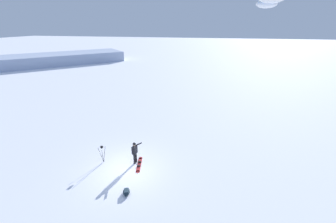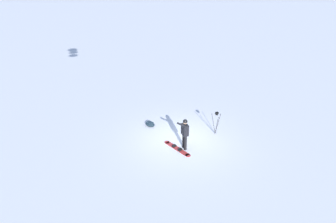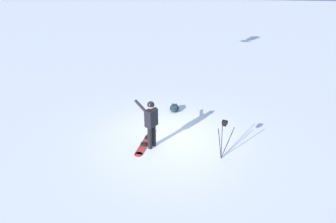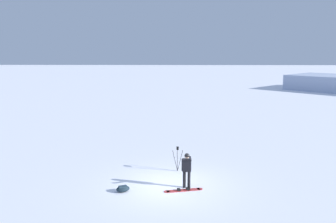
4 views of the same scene
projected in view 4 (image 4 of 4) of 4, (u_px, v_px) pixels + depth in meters
The scene contains 5 objects.
ground_plane at pixel (170, 185), 16.33m from camera, with size 300.00×300.00×0.00m, color white.
snowboarder at pixel (187, 167), 15.86m from camera, with size 0.47×0.69×1.70m.
snowboard at pixel (183, 190), 15.71m from camera, with size 1.79×0.61×0.10m.
gear_bag_large at pixel (123, 189), 15.55m from camera, with size 0.72×0.61×0.28m.
camera_tripod at pixel (178, 154), 18.14m from camera, with size 0.56×0.45×1.33m.
Camera 4 is at (0.24, -15.48, 6.28)m, focal length 36.63 mm.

